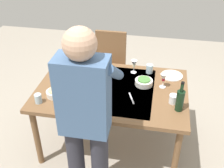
{
  "coord_description": "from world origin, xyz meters",
  "views": [
    {
      "loc": [
        -0.42,
        2.26,
        2.31
      ],
      "look_at": [
        0.0,
        0.0,
        0.78
      ],
      "focal_mm": 44.75,
      "sensor_mm": 36.0,
      "label": 1
    }
  ],
  "objects_px": {
    "water_cup_near_right": "(38,99)",
    "serving_bowl_pasta": "(87,90)",
    "wine_glass_right": "(164,78)",
    "person_server": "(86,119)",
    "chair_near": "(109,62)",
    "water_cup_far_left": "(173,99)",
    "side_bowl_bread": "(55,93)",
    "water_cup_near_left": "(150,69)",
    "wine_glass_left": "(134,64)",
    "dinner_plate_near": "(172,76)",
    "dining_table": "(112,94)",
    "wine_bottle": "(180,100)",
    "side_bowl_salad": "(144,82)"
  },
  "relations": [
    {
      "from": "wine_glass_right",
      "to": "water_cup_near_left",
      "type": "height_order",
      "value": "wine_glass_right"
    },
    {
      "from": "side_bowl_salad",
      "to": "dinner_plate_near",
      "type": "relative_size",
      "value": 0.78
    },
    {
      "from": "dining_table",
      "to": "side_bowl_salad",
      "type": "bearing_deg",
      "value": -158.06
    },
    {
      "from": "wine_bottle",
      "to": "side_bowl_bread",
      "type": "height_order",
      "value": "wine_bottle"
    },
    {
      "from": "person_server",
      "to": "side_bowl_salad",
      "type": "xyz_separation_m",
      "value": [
        -0.36,
        -0.89,
        -0.2
      ]
    },
    {
      "from": "water_cup_near_right",
      "to": "side_bowl_bread",
      "type": "distance_m",
      "value": 0.17
    },
    {
      "from": "side_bowl_bread",
      "to": "dinner_plate_near",
      "type": "relative_size",
      "value": 0.7
    },
    {
      "from": "water_cup_near_right",
      "to": "wine_glass_left",
      "type": "bearing_deg",
      "value": -139.01
    },
    {
      "from": "chair_near",
      "to": "person_server",
      "type": "height_order",
      "value": "person_server"
    },
    {
      "from": "dining_table",
      "to": "wine_glass_right",
      "type": "height_order",
      "value": "wine_glass_right"
    },
    {
      "from": "dinner_plate_near",
      "to": "dining_table",
      "type": "bearing_deg",
      "value": 30.36
    },
    {
      "from": "wine_bottle",
      "to": "wine_glass_left",
      "type": "height_order",
      "value": "wine_bottle"
    },
    {
      "from": "chair_near",
      "to": "side_bowl_salad",
      "type": "bearing_deg",
      "value": 123.62
    },
    {
      "from": "person_server",
      "to": "dinner_plate_near",
      "type": "relative_size",
      "value": 7.34
    },
    {
      "from": "side_bowl_bread",
      "to": "chair_near",
      "type": "bearing_deg",
      "value": -105.95
    },
    {
      "from": "wine_glass_left",
      "to": "person_server",
      "type": "bearing_deg",
      "value": 78.22
    },
    {
      "from": "serving_bowl_pasta",
      "to": "dinner_plate_near",
      "type": "relative_size",
      "value": 1.3
    },
    {
      "from": "chair_near",
      "to": "wine_bottle",
      "type": "relative_size",
      "value": 3.07
    },
    {
      "from": "dining_table",
      "to": "chair_near",
      "type": "xyz_separation_m",
      "value": [
        0.2,
        -0.88,
        -0.13
      ]
    },
    {
      "from": "chair_near",
      "to": "water_cup_near_left",
      "type": "height_order",
      "value": "chair_near"
    },
    {
      "from": "dining_table",
      "to": "wine_glass_right",
      "type": "distance_m",
      "value": 0.54
    },
    {
      "from": "wine_glass_right",
      "to": "dinner_plate_near",
      "type": "relative_size",
      "value": 0.66
    },
    {
      "from": "water_cup_near_right",
      "to": "serving_bowl_pasta",
      "type": "height_order",
      "value": "water_cup_near_right"
    },
    {
      "from": "chair_near",
      "to": "wine_glass_left",
      "type": "bearing_deg",
      "value": 124.69
    },
    {
      "from": "wine_bottle",
      "to": "water_cup_near_right",
      "type": "distance_m",
      "value": 1.28
    },
    {
      "from": "wine_bottle",
      "to": "side_bowl_bread",
      "type": "distance_m",
      "value": 1.17
    },
    {
      "from": "chair_near",
      "to": "wine_glass_left",
      "type": "xyz_separation_m",
      "value": [
        -0.38,
        0.54,
        0.31
      ]
    },
    {
      "from": "water_cup_far_left",
      "to": "side_bowl_bread",
      "type": "bearing_deg",
      "value": 4.92
    },
    {
      "from": "wine_glass_left",
      "to": "wine_glass_right",
      "type": "height_order",
      "value": "same"
    },
    {
      "from": "side_bowl_salad",
      "to": "serving_bowl_pasta",
      "type": "bearing_deg",
      "value": 25.34
    },
    {
      "from": "person_server",
      "to": "serving_bowl_pasta",
      "type": "xyz_separation_m",
      "value": [
        0.17,
        -0.64,
        -0.2
      ]
    },
    {
      "from": "wine_glass_right",
      "to": "person_server",
      "type": "bearing_deg",
      "value": 57.89
    },
    {
      "from": "wine_glass_left",
      "to": "water_cup_far_left",
      "type": "distance_m",
      "value": 0.64
    },
    {
      "from": "wine_bottle",
      "to": "water_cup_near_right",
      "type": "xyz_separation_m",
      "value": [
        1.28,
        0.13,
        -0.06
      ]
    },
    {
      "from": "chair_near",
      "to": "wine_glass_left",
      "type": "distance_m",
      "value": 0.73
    },
    {
      "from": "water_cup_near_right",
      "to": "water_cup_near_left",
      "type": "bearing_deg",
      "value": -143.09
    },
    {
      "from": "side_bowl_salad",
      "to": "side_bowl_bread",
      "type": "xyz_separation_m",
      "value": [
        0.82,
        0.35,
        -0.0
      ]
    },
    {
      "from": "water_cup_far_left",
      "to": "side_bowl_salad",
      "type": "bearing_deg",
      "value": -40.77
    },
    {
      "from": "dining_table",
      "to": "water_cup_far_left",
      "type": "xyz_separation_m",
      "value": [
        -0.6,
        0.13,
        0.11
      ]
    },
    {
      "from": "wine_glass_right",
      "to": "side_bowl_salad",
      "type": "xyz_separation_m",
      "value": [
        0.19,
        -0.01,
        -0.07
      ]
    },
    {
      "from": "side_bowl_salad",
      "to": "side_bowl_bread",
      "type": "bearing_deg",
      "value": 23.05
    },
    {
      "from": "person_server",
      "to": "dinner_plate_near",
      "type": "distance_m",
      "value": 1.3
    },
    {
      "from": "chair_near",
      "to": "water_cup_near_right",
      "type": "bearing_deg",
      "value": 71.0
    },
    {
      "from": "wine_glass_left",
      "to": "serving_bowl_pasta",
      "type": "distance_m",
      "value": 0.62
    },
    {
      "from": "chair_near",
      "to": "water_cup_far_left",
      "type": "relative_size",
      "value": 10.66
    },
    {
      "from": "side_bowl_salad",
      "to": "side_bowl_bread",
      "type": "relative_size",
      "value": 1.12
    },
    {
      "from": "dining_table",
      "to": "dinner_plate_near",
      "type": "distance_m",
      "value": 0.68
    },
    {
      "from": "wine_glass_right",
      "to": "water_cup_near_right",
      "type": "xyz_separation_m",
      "value": [
        1.12,
        0.47,
        -0.06
      ]
    },
    {
      "from": "serving_bowl_pasta",
      "to": "person_server",
      "type": "bearing_deg",
      "value": 104.76
    },
    {
      "from": "water_cup_near_right",
      "to": "dinner_plate_near",
      "type": "height_order",
      "value": "water_cup_near_right"
    }
  ]
}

